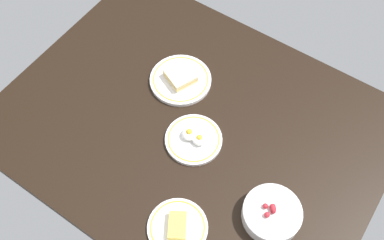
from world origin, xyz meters
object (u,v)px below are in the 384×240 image
plate_eggs (194,139)px  plate_cheese (178,227)px  plate_sandwich (181,79)px  bowl_berries (272,214)px

plate_eggs → plate_cheese: (12.69, -27.22, -0.23)cm
plate_sandwich → plate_eggs: bearing=-45.0°
plate_sandwich → plate_cheese: size_ratio=1.22×
plate_sandwich → plate_cheese: plate_sandwich is taller
plate_sandwich → plate_cheese: (30.16, -44.67, -0.44)cm
bowl_berries → plate_cheese: bowl_berries is taller
bowl_berries → plate_eggs: bearing=165.7°
plate_eggs → plate_sandwich: plate_eggs is taller
plate_sandwich → plate_cheese: bearing=-56.0°
plate_eggs → plate_cheese: bearing=-65.0°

